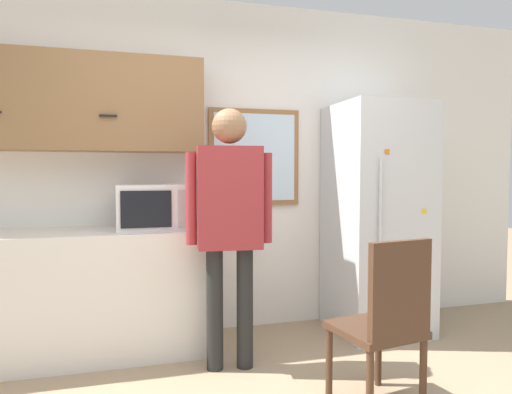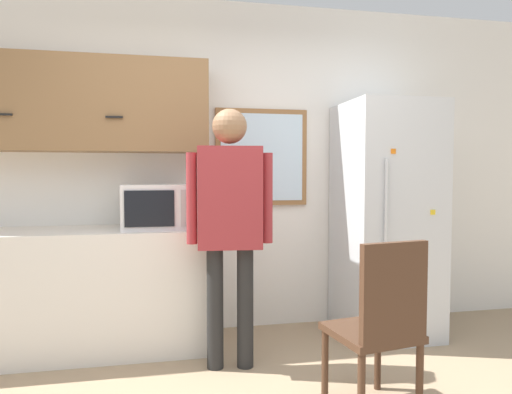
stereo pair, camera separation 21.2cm
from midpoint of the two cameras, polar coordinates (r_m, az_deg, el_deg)
back_wall at (r=3.79m, az=-7.20°, el=3.73°), size 6.00×0.06×2.70m
counter at (r=3.58m, az=-25.29°, el=-11.10°), size 2.09×0.60×0.89m
upper_cabinets at (r=3.65m, az=-25.40°, el=10.67°), size 2.09×0.34×0.69m
microwave at (r=3.40m, az=-14.70°, el=-1.22°), size 0.48×0.41×0.32m
person at (r=3.00m, az=-5.35°, el=-1.80°), size 0.57×0.26×1.72m
refrigerator at (r=3.85m, az=13.35°, el=-2.61°), size 0.70×0.75×1.86m
chair at (r=2.61m, az=13.62°, el=-14.55°), size 0.49×0.49×0.95m
window at (r=3.82m, az=-1.80°, el=4.98°), size 0.77×0.05×0.80m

